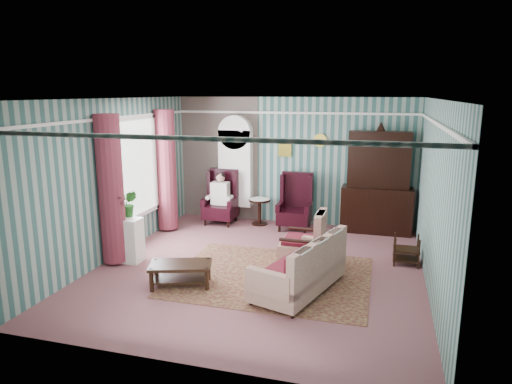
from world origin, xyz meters
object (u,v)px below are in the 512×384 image
(sofa, at_px, (299,260))
(bookcase, at_px, (236,174))
(wingback_left, at_px, (220,197))
(dresser_hutch, at_px, (378,179))
(round_side_table, at_px, (259,212))
(nest_table, at_px, (406,250))
(wingback_right, at_px, (295,202))
(plant_stand, at_px, (127,240))
(floral_armchair, at_px, (303,239))
(seated_woman, at_px, (220,199))
(coffee_table, at_px, (181,275))

(sofa, bearing_deg, bookcase, 48.97)
(bookcase, xyz_separation_m, wingback_left, (-0.25, -0.39, -0.50))
(wingback_left, distance_m, sofa, 4.02)
(dresser_hutch, xyz_separation_m, round_side_table, (-2.60, -0.12, -0.88))
(dresser_hutch, xyz_separation_m, nest_table, (0.57, -1.82, -0.91))
(wingback_right, distance_m, plant_stand, 3.76)
(nest_table, height_order, sofa, sofa)
(bookcase, xyz_separation_m, floral_armchair, (2.05, -2.51, -0.63))
(wingback_right, height_order, seated_woman, wingback_right)
(round_side_table, bearing_deg, plant_stand, -120.38)
(seated_woman, bearing_deg, nest_table, -20.85)
(wingback_left, relative_size, coffee_table, 1.30)
(seated_woman, relative_size, plant_stand, 1.47)
(coffee_table, bearing_deg, sofa, 9.15)
(coffee_table, bearing_deg, round_side_table, 85.33)
(seated_woman, height_order, round_side_table, seated_woman)
(wingback_left, height_order, seated_woman, wingback_left)
(wingback_right, xyz_separation_m, plant_stand, (-2.55, -2.75, -0.22))
(wingback_right, distance_m, coffee_table, 3.70)
(sofa, bearing_deg, coffee_table, 116.79)
(seated_woman, height_order, nest_table, seated_woman)
(bookcase, distance_m, wingback_right, 1.63)
(round_side_table, xyz_separation_m, floral_armchair, (1.40, -2.27, 0.19))
(wingback_left, height_order, nest_table, wingback_left)
(wingback_left, xyz_separation_m, nest_table, (4.07, -1.55, -0.35))
(wingback_left, relative_size, nest_table, 2.31)
(wingback_left, height_order, plant_stand, wingback_left)
(wingback_right, relative_size, nest_table, 2.31)
(dresser_hutch, relative_size, round_side_table, 3.93)
(wingback_left, bearing_deg, coffee_table, -80.20)
(floral_armchair, bearing_deg, wingback_right, 15.49)
(bookcase, relative_size, seated_woman, 1.90)
(plant_stand, bearing_deg, dresser_hutch, 35.08)
(seated_woman, bearing_deg, wingback_right, 0.00)
(floral_armchair, bearing_deg, bookcase, 40.20)
(nest_table, relative_size, sofa, 0.30)
(wingback_left, distance_m, plant_stand, 2.87)
(dresser_hutch, height_order, sofa, dresser_hutch)
(nest_table, xyz_separation_m, plant_stand, (-4.87, -1.20, 0.13))
(wingback_left, distance_m, nest_table, 4.37)
(floral_armchair, bearing_deg, seated_woman, 48.29)
(round_side_table, height_order, nest_table, round_side_table)
(dresser_hutch, bearing_deg, sofa, -107.13)
(nest_table, bearing_deg, coffee_table, -150.77)
(dresser_hutch, relative_size, floral_armchair, 2.39)
(dresser_hutch, xyz_separation_m, seated_woman, (-3.50, -0.27, -0.59))
(round_side_table, height_order, plant_stand, plant_stand)
(plant_stand, xyz_separation_m, sofa, (3.23, -0.45, 0.10))
(sofa, bearing_deg, floral_armchair, 24.63)
(nest_table, bearing_deg, floral_armchair, -162.20)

